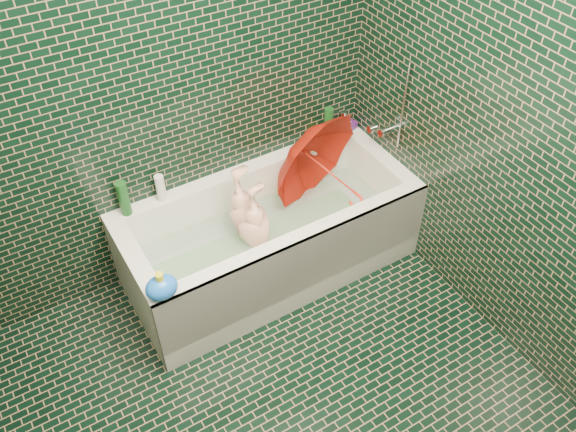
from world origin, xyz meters
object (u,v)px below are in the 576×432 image
child (256,238)px  bath_toy (162,287)px  umbrella (329,172)px  rubber_duck (322,134)px  bathtub (271,244)px

child → bath_toy: (-0.68, -0.32, 0.31)m
umbrella → rubber_duck: umbrella is taller
child → umbrella: 0.58m
umbrella → child: bearing=172.9°
child → rubber_duck: size_ratio=7.36×
bathtub → umbrella: umbrella is taller
bathtub → child: 0.14m
child → rubber_duck: 0.80m
bathtub → child: (-0.10, 0.00, 0.10)m
rubber_duck → child: bearing=-129.9°
bathtub → rubber_duck: (0.57, 0.34, 0.38)m
bathtub → child: bearing=177.8°
bathtub → bath_toy: (-0.77, -0.31, 0.41)m
bathtub → bath_toy: size_ratio=10.50×
bathtub → rubber_duck: 0.77m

